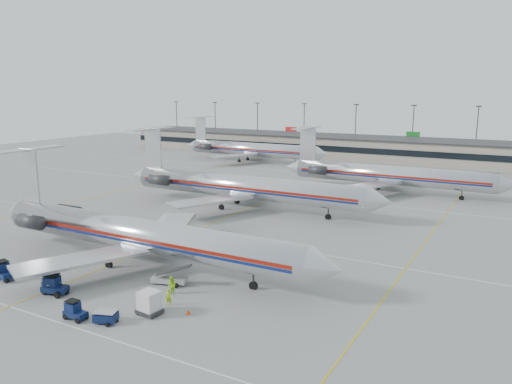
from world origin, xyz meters
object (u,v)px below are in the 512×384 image
Objects in this scene: tug_center at (54,285)px; uld_container at (149,303)px; jet_foreground at (136,234)px; jet_second_row at (240,186)px; belt_loader at (170,278)px.

uld_container reaches higher than tug_center.
jet_foreground is 29.99m from jet_second_row.
jet_second_row is 34.71m from belt_loader.
belt_loader is at bearing 119.72° from uld_container.
jet_foreground is 17.64× the size of tug_center.
tug_center is at bearing -96.37° from jet_foreground.
uld_container is at bearing -70.52° from jet_second_row.
jet_foreground is at bearing 142.34° from uld_container.
jet_second_row is 18.31× the size of tug_center.
jet_second_row reaches higher than belt_loader.
tug_center is 1.23× the size of uld_container.
jet_second_row is at bearing 115.39° from uld_container.
belt_loader reaches higher than tug_center.
jet_foreground is 8.31m from belt_loader.
jet_foreground is 14.01m from uld_container.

